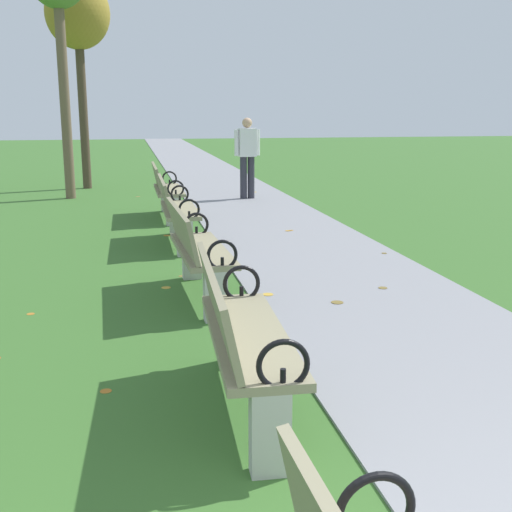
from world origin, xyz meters
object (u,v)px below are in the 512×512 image
(park_bench_4, at_px, (176,209))
(pedestrian_walking, at_px, (247,154))
(tree_2, at_px, (78,17))
(park_bench_3, at_px, (196,249))
(park_bench_5, at_px, (166,190))
(park_bench_2, at_px, (240,334))

(park_bench_4, distance_m, pedestrian_walking, 4.63)
(park_bench_4, relative_size, tree_2, 0.34)
(park_bench_3, distance_m, park_bench_5, 4.84)
(park_bench_3, relative_size, pedestrian_walking, 1.00)
(park_bench_5, height_order, tree_2, tree_2)
(park_bench_2, bearing_deg, park_bench_5, 90.00)
(park_bench_3, bearing_deg, park_bench_2, -90.00)
(park_bench_2, xyz_separation_m, park_bench_3, (-0.00, 2.45, 0.00))
(park_bench_3, distance_m, pedestrian_walking, 7.11)
(park_bench_2, bearing_deg, tree_2, 97.42)
(park_bench_2, height_order, pedestrian_walking, pedestrian_walking)
(park_bench_3, height_order, pedestrian_walking, pedestrian_walking)
(park_bench_2, height_order, tree_2, tree_2)
(park_bench_2, xyz_separation_m, pedestrian_walking, (1.77, 9.32, 0.44))
(park_bench_3, height_order, tree_2, tree_2)
(park_bench_4, relative_size, pedestrian_walking, 0.99)
(park_bench_4, distance_m, park_bench_5, 2.22)
(park_bench_4, xyz_separation_m, park_bench_5, (-0.00, 2.22, 0.00))
(park_bench_5, relative_size, pedestrian_walking, 0.99)
(park_bench_2, relative_size, tree_2, 0.35)
(tree_2, relative_size, pedestrian_walking, 2.88)
(park_bench_4, bearing_deg, tree_2, 102.76)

